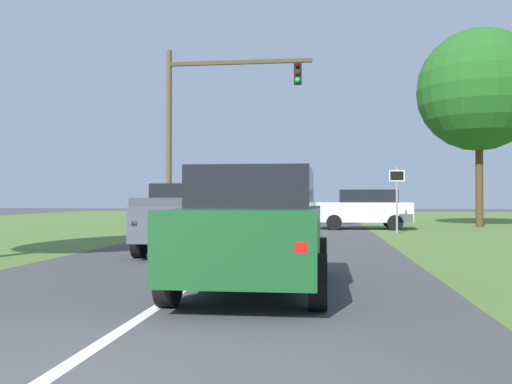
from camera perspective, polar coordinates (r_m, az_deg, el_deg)
ground_plane at (r=15.21m, az=-1.15°, el=-5.95°), size 120.00×120.00×0.00m
red_suv_near at (r=8.62m, az=0.02°, el=-3.46°), size 2.17×4.59×1.86m
pickup_truck_lead at (r=14.59m, az=-6.44°, el=-2.51°), size 2.30×4.97×1.77m
traffic_light at (r=24.19m, az=-5.31°, el=7.99°), size 6.27×0.40×7.77m
keep_moving_sign at (r=22.98m, az=14.15°, el=0.09°), size 0.60×0.09×2.65m
oak_tree_right at (r=29.96m, az=21.76°, el=9.61°), size 5.98×5.98×9.72m
crossing_suv_far at (r=25.94m, az=10.95°, el=-1.66°), size 4.26×2.08×1.79m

